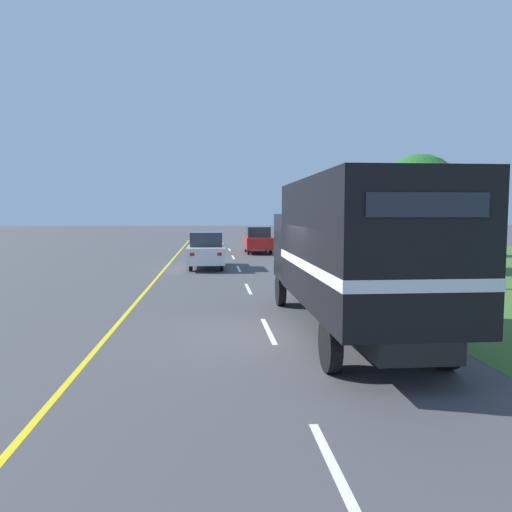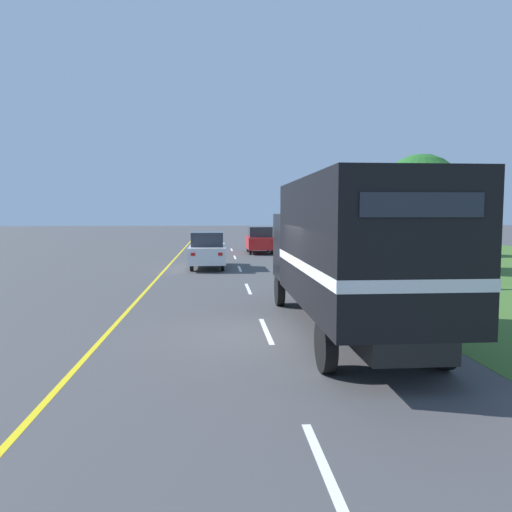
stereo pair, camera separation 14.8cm
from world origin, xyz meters
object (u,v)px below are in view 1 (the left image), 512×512
object	(u,v)px
lead_car_red_ahead	(258,240)
horse_trailer_truck	(351,250)
lead_car_white	(206,250)
roadside_tree_near	(419,196)
roadside_tree_mid	(409,202)
highway_sign	(410,240)

from	to	relation	value
lead_car_red_ahead	horse_trailer_truck	bearing A→B (deg)	-90.17
lead_car_white	roadside_tree_near	world-z (taller)	roadside_tree_near
roadside_tree_near	lead_car_white	bearing A→B (deg)	170.56
roadside_tree_near	horse_trailer_truck	bearing A→B (deg)	-118.72
horse_trailer_truck	roadside_tree_mid	distance (m)	23.94
highway_sign	roadside_tree_mid	world-z (taller)	roadside_tree_mid
roadside_tree_mid	lead_car_white	bearing A→B (deg)	-151.70
lead_car_red_ahead	highway_sign	xyz separation A→B (m)	(4.19, -16.58, 0.84)
lead_car_white	horse_trailer_truck	bearing A→B (deg)	-76.73
lead_car_red_ahead	highway_sign	world-z (taller)	highway_sign
lead_car_white	highway_sign	distance (m)	10.62
roadside_tree_near	roadside_tree_mid	size ratio (longest dim) A/B	1.09
lead_car_white	lead_car_red_ahead	world-z (taller)	lead_car_red_ahead
lead_car_white	roadside_tree_mid	xyz separation A→B (m)	(13.47, 7.25, 2.62)
horse_trailer_truck	roadside_tree_mid	bearing A→B (deg)	65.07
horse_trailer_truck	roadside_tree_near	bearing A→B (deg)	61.28
lead_car_red_ahead	roadside_tree_near	bearing A→B (deg)	-57.94
roadside_tree_mid	horse_trailer_truck	bearing A→B (deg)	-114.93
horse_trailer_truck	lead_car_white	bearing A→B (deg)	103.27
highway_sign	roadside_tree_mid	size ratio (longest dim) A/B	0.56
lead_car_white	roadside_tree_near	xyz separation A→B (m)	(10.35, -1.72, 2.67)
lead_car_white	lead_car_red_ahead	size ratio (longest dim) A/B	1.07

